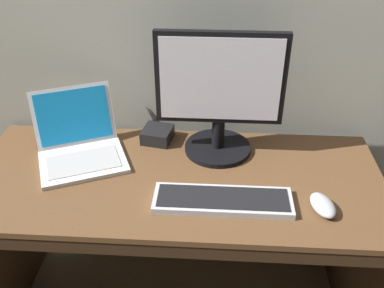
{
  "coord_description": "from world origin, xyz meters",
  "views": [
    {
      "loc": [
        0.13,
        -1.2,
        1.65
      ],
      "look_at": [
        0.06,
        0.0,
        0.86
      ],
      "focal_mm": 40.13,
      "sensor_mm": 36.0,
      "label": 1
    }
  ],
  "objects_px": {
    "laptop_white": "(80,148)",
    "computer_mouse": "(323,205)",
    "wired_keyboard": "(223,200)",
    "external_monitor": "(220,97)",
    "external_drive_box": "(157,135)"
  },
  "relations": [
    {
      "from": "wired_keyboard",
      "to": "external_monitor",
      "type": "bearing_deg",
      "value": 93.83
    },
    {
      "from": "laptop_white",
      "to": "external_drive_box",
      "type": "xyz_separation_m",
      "value": [
        0.27,
        0.14,
        -0.02
      ]
    },
    {
      "from": "external_monitor",
      "to": "external_drive_box",
      "type": "bearing_deg",
      "value": 164.99
    },
    {
      "from": "external_monitor",
      "to": "external_drive_box",
      "type": "xyz_separation_m",
      "value": [
        -0.24,
        0.06,
        -0.21
      ]
    },
    {
      "from": "external_drive_box",
      "to": "laptop_white",
      "type": "bearing_deg",
      "value": -153.23
    },
    {
      "from": "external_monitor",
      "to": "external_drive_box",
      "type": "height_order",
      "value": "external_monitor"
    },
    {
      "from": "laptop_white",
      "to": "computer_mouse",
      "type": "bearing_deg",
      "value": -15.94
    },
    {
      "from": "external_drive_box",
      "to": "wired_keyboard",
      "type": "bearing_deg",
      "value": -54.58
    },
    {
      "from": "computer_mouse",
      "to": "external_drive_box",
      "type": "relative_size",
      "value": 1.08
    },
    {
      "from": "laptop_white",
      "to": "computer_mouse",
      "type": "relative_size",
      "value": 3.39
    },
    {
      "from": "laptop_white",
      "to": "external_monitor",
      "type": "relative_size",
      "value": 0.86
    },
    {
      "from": "wired_keyboard",
      "to": "laptop_white",
      "type": "bearing_deg",
      "value": 156.62
    },
    {
      "from": "wired_keyboard",
      "to": "external_drive_box",
      "type": "distance_m",
      "value": 0.45
    },
    {
      "from": "external_monitor",
      "to": "laptop_white",
      "type": "bearing_deg",
      "value": -171.97
    },
    {
      "from": "laptop_white",
      "to": "wired_keyboard",
      "type": "distance_m",
      "value": 0.58
    }
  ]
}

